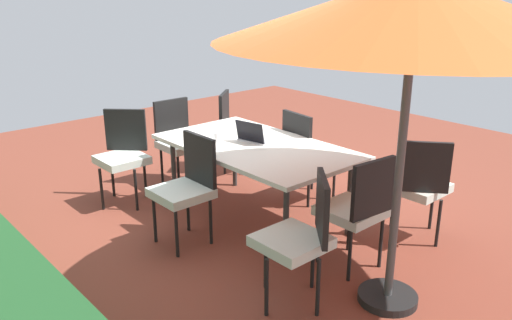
{
  "coord_description": "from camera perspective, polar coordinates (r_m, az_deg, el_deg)",
  "views": [
    {
      "loc": [
        -3.57,
        3.17,
        2.25
      ],
      "look_at": [
        0.0,
        0.0,
        0.62
      ],
      "focal_mm": 36.64,
      "sensor_mm": 36.0,
      "label": 1
    }
  ],
  "objects": [
    {
      "name": "chair_northwest",
      "position": [
        3.76,
        4.88,
        -8.03
      ],
      "size": [
        0.59,
        0.59,
        0.98
      ],
      "rotation": [
        0.0,
        0.0,
        2.41
      ],
      "color": "silver",
      "rests_on": "ground_plane"
    },
    {
      "name": "chair_northeast",
      "position": [
        5.66,
        -14.31,
        0.84
      ],
      "size": [
        0.59,
        0.59,
        0.98
      ],
      "rotation": [
        0.0,
        0.0,
        3.93
      ],
      "color": "silver",
      "rests_on": "ground_plane"
    },
    {
      "name": "chair_southwest",
      "position": [
        4.87,
        17.39,
        -2.42
      ],
      "size": [
        0.58,
        0.59,
        0.98
      ],
      "rotation": [
        0.0,
        0.0,
        0.69
      ],
      "color": "silver",
      "rests_on": "ground_plane"
    },
    {
      "name": "ground_plane",
      "position": [
        5.28,
        -0.0,
        -6.45
      ],
      "size": [
        10.0,
        10.0,
        0.02
      ],
      "primitive_type": "cube",
      "color": "brown"
    },
    {
      "name": "dining_table",
      "position": [
        5.01,
        -0.0,
        1.13
      ],
      "size": [
        1.96,
        1.12,
        0.77
      ],
      "color": "silver",
      "rests_on": "ground_plane"
    },
    {
      "name": "chair_south",
      "position": [
        5.56,
        5.59,
        1.01
      ],
      "size": [
        0.47,
        0.48,
        0.98
      ],
      "rotation": [
        0.0,
        0.0,
        -0.12
      ],
      "color": "silver",
      "rests_on": "ground_plane"
    },
    {
      "name": "chair_southeast",
      "position": [
        6.44,
        -2.17,
        3.6
      ],
      "size": [
        0.59,
        0.58,
        0.98
      ],
      "rotation": [
        0.0,
        0.0,
        5.42
      ],
      "color": "silver",
      "rests_on": "ground_plane"
    },
    {
      "name": "cup",
      "position": [
        5.1,
        -4.27,
        2.49
      ],
      "size": [
        0.06,
        0.06,
        0.09
      ],
      "primitive_type": "cylinder",
      "color": "white",
      "rests_on": "dining_table"
    },
    {
      "name": "patio_umbrella",
      "position": [
        3.48,
        16.93,
        15.41
      ],
      "size": [
        2.53,
        2.53,
        2.31
      ],
      "color": "#4C4C4C",
      "rests_on": "ground_plane"
    },
    {
      "name": "chair_west",
      "position": [
        4.26,
        11.02,
        -4.99
      ],
      "size": [
        0.48,
        0.47,
        0.98
      ],
      "rotation": [
        0.0,
        0.0,
        1.47
      ],
      "color": "silver",
      "rests_on": "ground_plane"
    },
    {
      "name": "laptop",
      "position": [
        5.09,
        -0.2,
        2.54
      ],
      "size": [
        0.36,
        0.3,
        0.21
      ],
      "rotation": [
        0.0,
        0.0,
        0.19
      ],
      "color": "#B7B7BC",
      "rests_on": "dining_table"
    },
    {
      "name": "chair_east",
      "position": [
        6.04,
        -8.39,
        2.36
      ],
      "size": [
        0.47,
        0.46,
        0.98
      ],
      "rotation": [
        0.0,
        0.0,
        4.69
      ],
      "color": "silver",
      "rests_on": "ground_plane"
    },
    {
      "name": "chair_north",
      "position": [
        4.66,
        -7.56,
        -2.66
      ],
      "size": [
        0.46,
        0.46,
        0.98
      ],
      "rotation": [
        0.0,
        0.0,
        3.13
      ],
      "color": "silver",
      "rests_on": "ground_plane"
    }
  ]
}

